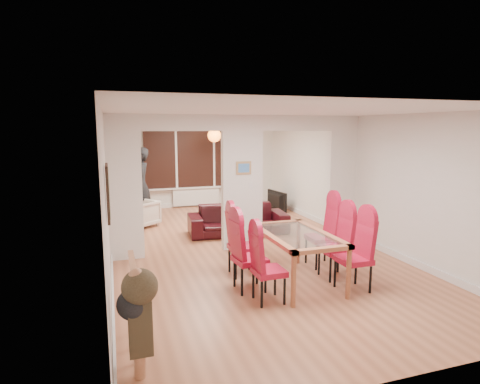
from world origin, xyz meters
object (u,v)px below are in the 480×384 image
dining_table (296,258)px  bottle (227,206)px  dining_chair_lb (250,254)px  sofa (238,219)px  dining_chair_rc (321,234)px  armchair (141,214)px  dining_chair_ra (353,254)px  coffee_table (231,215)px  dining_chair_la (269,266)px  television (274,201)px  dining_chair_rb (335,244)px  dining_chair_lc (243,242)px  bowl (238,208)px  person (141,185)px

dining_table → bottle: 4.33m
dining_chair_lb → sofa: dining_chair_lb is taller
dining_chair_rc → armchair: (-2.75, 3.79, -0.25)m
dining_chair_ra → coffee_table: (-0.39, 4.89, -0.43)m
dining_table → dining_chair_la: size_ratio=1.63×
television → dining_chair_rb: bearing=159.1°
dining_chair_lb → bottle: size_ratio=4.13×
dining_chair_lc → dining_chair_rc: (1.42, -0.01, 0.03)m
dining_chair_lc → sofa: size_ratio=0.49×
bowl → armchair: bearing=-178.1°
dining_chair_rb → coffee_table: 4.40m
bowl → dining_chair_lb: bearing=-105.6°
sofa → bowl: (0.45, 1.40, -0.05)m
dining_table → coffee_table: (0.27, 4.35, -0.27)m
sofa → bottle: 1.31m
person → coffee_table: (2.20, -0.46, -0.82)m
dining_table → armchair: (-2.00, 4.35, -0.07)m
dining_chair_rb → dining_chair_ra: bearing=-90.9°
dining_chair_rb → sofa: bearing=103.1°
bottle → dining_chair_la: bearing=-99.4°
dining_chair_ra → dining_chair_la: bearing=179.6°
dining_chair_ra → sofa: size_ratio=0.50×
dining_chair_la → sofa: bearing=77.9°
dining_chair_rb → dining_table: bearing=-179.1°
armchair → coffee_table: armchair is taller
armchair → bowl: armchair is taller
person → television: size_ratio=1.93×
dining_table → dining_chair_lb: (-0.77, -0.05, 0.16)m
dining_chair_rb → bottle: size_ratio=4.09×
dining_table → dining_chair_ra: dining_chair_ra is taller
dining_chair_rc → coffee_table: bearing=100.4°
dining_chair_lc → person: 4.45m
dining_chair_la → person: person is taller
dining_chair_ra → dining_chair_rb: bearing=88.3°
bottle → bowl: size_ratio=1.22×
dining_chair_rc → television: dining_chair_rc is taller
dining_table → television: dining_table is taller
dining_chair_la → armchair: (-1.34, 4.86, -0.19)m
dining_chair_la → dining_chair_lb: dining_chair_lb is taller
bowl → person: bearing=170.8°
person → bottle: size_ratio=7.09×
dining_chair_lc → dining_chair_rb: 1.46m
dining_chair_rc → sofa: (-0.71, 2.47, -0.25)m
dining_table → dining_chair_lc: dining_chair_lc is taller
sofa → bottle: sofa is taller
dining_chair_rb → sofa: (-0.64, 3.03, -0.22)m
armchair → television: (3.78, 0.76, -0.04)m
dining_table → bowl: (0.48, 4.43, -0.12)m
dining_chair_lb → dining_chair_rb: dining_chair_lb is taller
dining_chair_rc → bowl: size_ratio=5.24×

